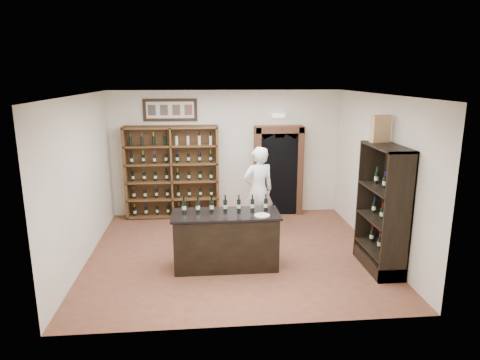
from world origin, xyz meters
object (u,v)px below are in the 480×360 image
object	(u,v)px
shopkeeper	(258,190)
wine_crate	(380,129)
wine_shelf	(172,172)
side_cabinet	(383,228)
tasting_counter	(226,240)
counter_bottle_0	(184,207)

from	to	relation	value
shopkeeper	wine_crate	distance (m)	2.89
wine_shelf	side_cabinet	xyz separation A→B (m)	(3.82, -3.23, -0.35)
tasting_counter	wine_crate	bearing A→B (deg)	1.58
wine_shelf	counter_bottle_0	world-z (taller)	wine_shelf
tasting_counter	side_cabinet	size ratio (longest dim) A/B	0.85
counter_bottle_0	wine_crate	world-z (taller)	wine_crate
counter_bottle_0	side_cabinet	xyz separation A→B (m)	(3.44, -0.41, -0.35)
tasting_counter	counter_bottle_0	world-z (taller)	counter_bottle_0
side_cabinet	counter_bottle_0	bearing A→B (deg)	173.29
tasting_counter	counter_bottle_0	size ratio (longest dim) A/B	6.27
wine_shelf	counter_bottle_0	distance (m)	2.85
wine_shelf	wine_crate	xyz separation A→B (m)	(3.80, -2.86, 1.33)
tasting_counter	counter_bottle_0	distance (m)	0.95
tasting_counter	wine_crate	size ratio (longest dim) A/B	4.01
wine_shelf	side_cabinet	bearing A→B (deg)	-40.21
wine_shelf	tasting_counter	size ratio (longest dim) A/B	1.17
shopkeeper	wine_crate	bearing A→B (deg)	124.39
counter_bottle_0	shopkeeper	size ratio (longest dim) A/B	0.16
side_cabinet	shopkeeper	size ratio (longest dim) A/B	1.16
counter_bottle_0	shopkeeper	distance (m)	2.17
wine_shelf	side_cabinet	world-z (taller)	same
tasting_counter	side_cabinet	bearing A→B (deg)	-6.28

